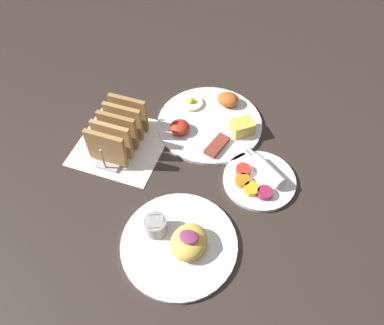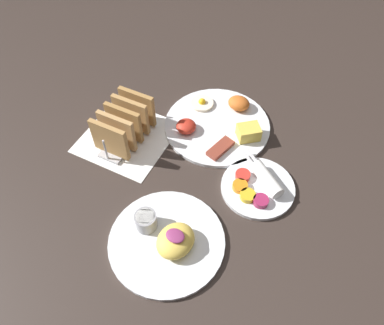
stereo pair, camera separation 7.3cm
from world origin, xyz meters
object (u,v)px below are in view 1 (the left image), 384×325
Objects in this scene: plate_breakfast at (212,122)px; plate_foreground at (179,241)px; toast_rack at (118,131)px; plate_condiments at (260,179)px.

plate_foreground is at bearing -84.01° from plate_breakfast.
toast_rack is (-0.24, 0.21, 0.04)m from plate_foreground.
toast_rack reaches higher than plate_breakfast.
plate_breakfast is at bearing 95.99° from plate_foreground.
plate_foreground is at bearing -119.98° from plate_condiments.
toast_rack reaches higher than plate_foreground.
plate_foreground is 1.39× the size of toast_rack.
plate_condiments is at bearing -41.22° from plate_breakfast.
toast_rack is at bearing 138.08° from plate_foreground.
plate_breakfast is 1.57× the size of toast_rack.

